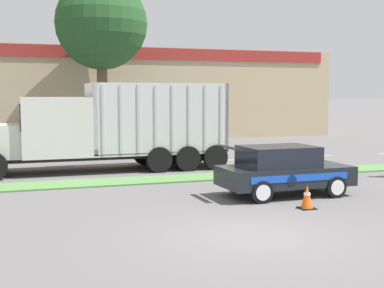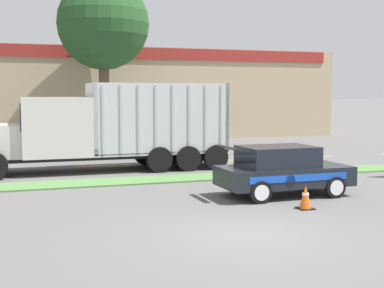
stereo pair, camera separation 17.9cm
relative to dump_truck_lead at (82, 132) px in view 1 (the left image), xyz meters
The scene contains 10 objects.
ground_plane 11.74m from the dump_truck_lead, 78.59° to the right, with size 600.00×600.00×0.00m, color #5B5959.
grass_verge 4.25m from the dump_truck_lead, 54.28° to the right, with size 120.00×1.66×0.06m, color #517F42.
centre_line_4 2.55m from the dump_truck_lead, 56.67° to the left, with size 2.40×0.14×0.01m, color yellow.
centre_line_5 6.87m from the dump_truck_lead, 14.16° to the left, with size 2.40×0.14×0.01m, color yellow.
centre_line_6 12.10m from the dump_truck_lead, ahead, with size 2.40×0.14×0.01m, color yellow.
dump_truck_lead is the anchor object (origin of this frame).
rally_car 9.12m from the dump_truck_lead, 54.19° to the right, with size 4.17×2.07×1.62m.
traffic_cone 10.69m from the dump_truck_lead, 61.81° to the right, with size 0.44×0.44×0.67m.
store_building_backdrop 20.36m from the dump_truck_lead, 78.18° to the left, with size 33.37×12.10×6.46m.
tree_behind_left 12.61m from the dump_truck_lead, 76.16° to the left, with size 5.57×5.57×11.65m.
Camera 1 is at (-5.13, -10.90, 3.21)m, focal length 50.00 mm.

